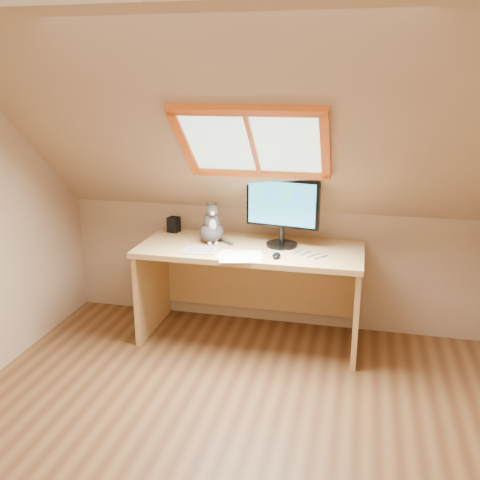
# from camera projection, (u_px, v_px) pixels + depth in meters

# --- Properties ---
(ground) EXTENTS (3.50, 3.50, 0.00)m
(ground) POSITION_uv_depth(u_px,v_px,m) (214.00, 448.00, 3.07)
(ground) COLOR brown
(ground) RESTS_ON ground
(room_shell) EXTENTS (3.52, 3.52, 2.41)m
(room_shell) POSITION_uv_depth(u_px,v_px,m) (205.00, 210.00, 2.57)
(room_shell) COLOR tan
(room_shell) RESTS_ON ground
(desk) EXTENTS (1.73, 0.76, 0.79)m
(desk) POSITION_uv_depth(u_px,v_px,m) (252.00, 271.00, 4.28)
(desk) COLOR tan
(desk) RESTS_ON ground
(monitor) EXTENTS (0.57, 0.24, 0.53)m
(monitor) POSITION_uv_depth(u_px,v_px,m) (282.00, 208.00, 4.06)
(monitor) COLOR black
(monitor) RESTS_ON desk
(cat) EXTENTS (0.26, 0.28, 0.35)m
(cat) POSITION_uv_depth(u_px,v_px,m) (212.00, 227.00, 4.21)
(cat) COLOR #4B4642
(cat) RESTS_ON desk
(desk_speaker) EXTENTS (0.10, 0.10, 0.13)m
(desk_speaker) POSITION_uv_depth(u_px,v_px,m) (174.00, 225.00, 4.52)
(desk_speaker) COLOR black
(desk_speaker) RESTS_ON desk
(graphics_tablet) EXTENTS (0.27, 0.21, 0.01)m
(graphics_tablet) POSITION_uv_depth(u_px,v_px,m) (200.00, 251.00, 4.02)
(graphics_tablet) COLOR #B2B2B7
(graphics_tablet) RESTS_ON desk
(mouse) EXTENTS (0.07, 0.11, 0.03)m
(mouse) POSITION_uv_depth(u_px,v_px,m) (277.00, 256.00, 3.88)
(mouse) COLOR black
(mouse) RESTS_ON desk
(papers) EXTENTS (0.35, 0.30, 0.01)m
(papers) POSITION_uv_depth(u_px,v_px,m) (238.00, 256.00, 3.91)
(papers) COLOR white
(papers) RESTS_ON desk
(cables) EXTENTS (0.51, 0.26, 0.01)m
(cables) POSITION_uv_depth(u_px,v_px,m) (297.00, 254.00, 3.95)
(cables) COLOR silver
(cables) RESTS_ON desk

